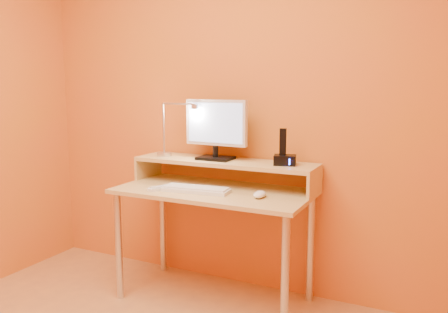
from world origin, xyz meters
The scene contains 25 objects.
wall_back centered at (0.00, 1.50, 1.25)m, with size 3.00×0.04×2.50m, color #CE5D27.
desk_leg_fl centered at (-0.55, 0.93, 0.35)m, with size 0.04×0.04×0.69m, color silver.
desk_leg_fr centered at (0.55, 0.93, 0.35)m, with size 0.04×0.04×0.69m, color silver.
desk_leg_bl centered at (-0.55, 1.43, 0.35)m, with size 0.04×0.04×0.69m, color silver.
desk_leg_br centered at (0.55, 1.43, 0.35)m, with size 0.04×0.04×0.69m, color silver.
desk_lower centered at (0.00, 1.18, 0.71)m, with size 1.20×0.60×0.03m, color tan.
shelf_riser_left centered at (-0.59, 1.33, 0.79)m, with size 0.02×0.30×0.14m, color tan.
shelf_riser_right centered at (0.59, 1.33, 0.79)m, with size 0.02×0.30×0.14m, color tan.
desk_shelf centered at (0.00, 1.33, 0.87)m, with size 1.20×0.30×0.03m, color tan.
monitor_foot centered at (-0.06, 1.33, 0.89)m, with size 0.22×0.16×0.02m, color black.
monitor_neck centered at (-0.06, 1.33, 0.93)m, with size 0.04×0.04×0.07m, color black.
monitor_panel centered at (-0.06, 1.34, 1.12)m, with size 0.43×0.04×0.29m, color silver.
monitor_back centered at (-0.06, 1.36, 1.12)m, with size 0.39×0.01×0.25m, color black.
monitor_screen centered at (-0.06, 1.32, 1.12)m, with size 0.39×0.00×0.25m, color #9DB7EE.
lamp_base centered at (-0.44, 1.30, 0.89)m, with size 0.10×0.10×0.03m, color silver.
lamp_post centered at (-0.44, 1.30, 1.07)m, with size 0.01×0.01×0.33m, color silver.
lamp_arm centered at (-0.32, 1.30, 1.24)m, with size 0.01×0.01×0.24m, color silver.
lamp_head centered at (-0.20, 1.30, 1.22)m, with size 0.04×0.04×0.03m, color silver.
lamp_bulb centered at (-0.20, 1.30, 1.20)m, with size 0.03×0.03×0.00m, color #FFEAC6.
phone_dock centered at (0.40, 1.33, 0.91)m, with size 0.13×0.10×0.06m, color black.
phone_handset centered at (0.39, 1.33, 1.02)m, with size 0.04×0.03×0.16m, color black.
phone_led centered at (0.45, 1.28, 0.91)m, with size 0.01×0.00×0.04m, color blue.
keyboard centered at (-0.07, 1.07, 0.73)m, with size 0.41×0.13×0.02m, color silver.
mouse centered at (0.33, 1.10, 0.74)m, with size 0.07×0.12×0.04m, color white.
remote_control centered at (-0.28, 1.04, 0.73)m, with size 0.05×0.19×0.02m, color silver.
Camera 1 is at (1.26, -1.25, 1.35)m, focal length 36.50 mm.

